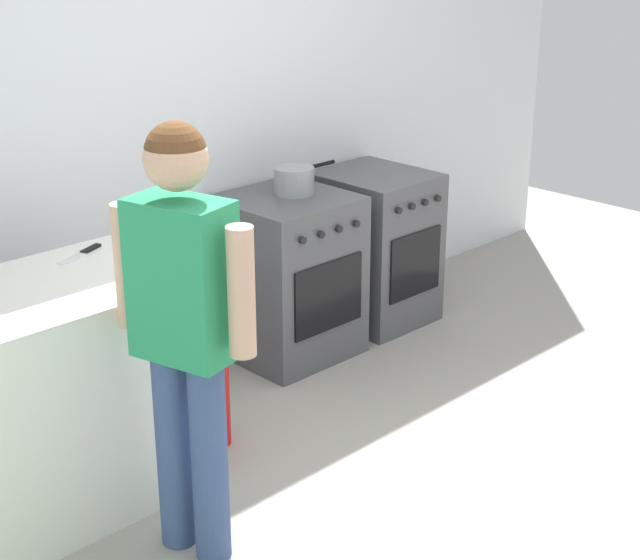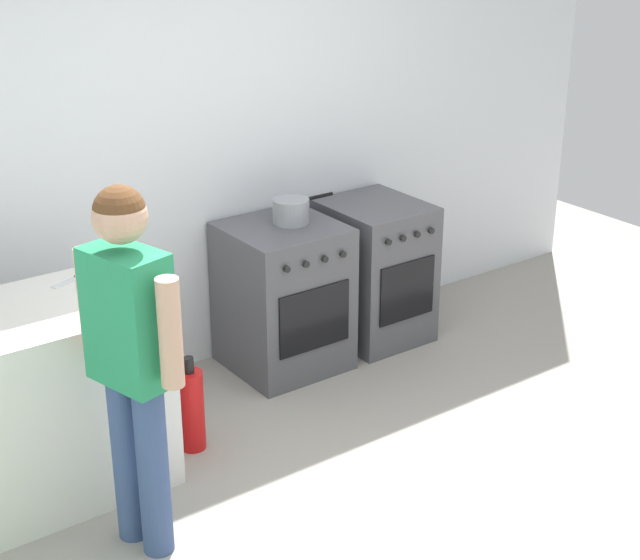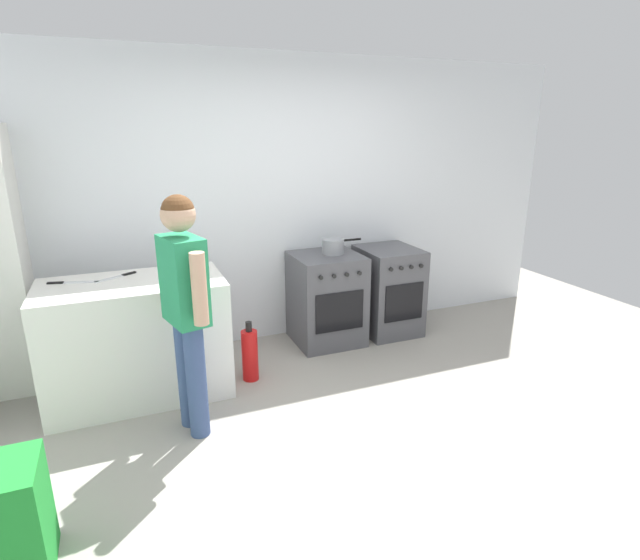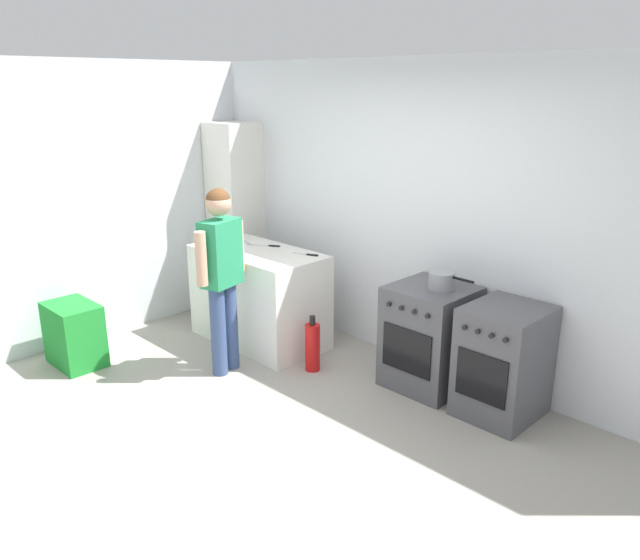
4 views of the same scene
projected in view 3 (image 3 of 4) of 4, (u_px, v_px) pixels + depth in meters
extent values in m
plane|color=gray|center=(370.00, 439.00, 3.29)|extent=(8.00, 8.00, 0.00)
cube|color=silver|center=(277.00, 202.00, 4.63)|extent=(6.00, 0.10, 2.60)
cube|color=silver|center=(137.00, 339.00, 3.73)|extent=(1.30, 0.70, 0.90)
cube|color=#4C4C51|center=(326.00, 299.00, 4.69)|extent=(0.61, 0.60, 0.85)
cube|color=black|center=(340.00, 312.00, 4.43)|extent=(0.46, 0.01, 0.36)
cylinder|color=black|center=(317.00, 260.00, 4.41)|extent=(0.20, 0.20, 0.01)
cylinder|color=black|center=(346.00, 257.00, 4.51)|extent=(0.20, 0.20, 0.01)
cylinder|color=black|center=(308.00, 254.00, 4.62)|extent=(0.20, 0.20, 0.01)
cylinder|color=black|center=(335.00, 251.00, 4.72)|extent=(0.20, 0.20, 0.01)
cylinder|color=black|center=(321.00, 278.00, 4.25)|extent=(0.04, 0.02, 0.04)
cylinder|color=black|center=(334.00, 276.00, 4.30)|extent=(0.04, 0.02, 0.04)
cylinder|color=black|center=(347.00, 275.00, 4.34)|extent=(0.04, 0.02, 0.04)
cylinder|color=black|center=(360.00, 273.00, 4.38)|extent=(0.04, 0.02, 0.04)
cube|color=#4C4C51|center=(388.00, 290.00, 4.93)|extent=(0.53, 0.60, 0.85)
cube|color=black|center=(404.00, 302.00, 4.66)|extent=(0.40, 0.01, 0.36)
cylinder|color=black|center=(385.00, 253.00, 4.65)|extent=(0.17, 0.17, 0.01)
cylinder|color=black|center=(407.00, 250.00, 4.74)|extent=(0.17, 0.17, 0.01)
cylinder|color=black|center=(373.00, 247.00, 4.87)|extent=(0.17, 0.17, 0.01)
cylinder|color=black|center=(394.00, 245.00, 4.95)|extent=(0.17, 0.17, 0.01)
cylinder|color=black|center=(391.00, 269.00, 4.50)|extent=(0.04, 0.02, 0.04)
cylinder|color=black|center=(401.00, 268.00, 4.54)|extent=(0.04, 0.02, 0.04)
cylinder|color=black|center=(411.00, 267.00, 4.57)|extent=(0.04, 0.02, 0.04)
cylinder|color=black|center=(421.00, 266.00, 4.61)|extent=(0.04, 0.02, 0.04)
cylinder|color=gray|center=(333.00, 247.00, 4.58)|extent=(0.20, 0.20, 0.14)
cylinder|color=black|center=(352.00, 240.00, 4.64)|extent=(0.18, 0.02, 0.02)
cube|color=silver|center=(180.00, 269.00, 3.90)|extent=(0.14, 0.09, 0.01)
cube|color=black|center=(194.00, 266.00, 3.98)|extent=(0.11, 0.06, 0.01)
cube|color=silver|center=(81.00, 282.00, 3.58)|extent=(0.24, 0.09, 0.01)
cube|color=black|center=(55.00, 283.00, 3.56)|extent=(0.11, 0.05, 0.01)
cube|color=silver|center=(109.00, 279.00, 3.66)|extent=(0.21, 0.14, 0.01)
cube|color=black|center=(129.00, 274.00, 3.78)|extent=(0.11, 0.08, 0.01)
cylinder|color=#384C7A|center=(197.00, 381.00, 3.23)|extent=(0.13, 0.13, 0.78)
cylinder|color=#384C7A|center=(187.00, 372.00, 3.36)|extent=(0.13, 0.13, 0.78)
cube|color=#268C59|center=(184.00, 280.00, 3.10)|extent=(0.28, 0.38, 0.55)
cylinder|color=tan|center=(199.00, 289.00, 2.91)|extent=(0.09, 0.09, 0.44)
cylinder|color=tan|center=(169.00, 271.00, 3.28)|extent=(0.09, 0.09, 0.44)
sphere|color=tan|center=(178.00, 215.00, 2.98)|extent=(0.21, 0.21, 0.21)
sphere|color=brown|center=(178.00, 211.00, 2.97)|extent=(0.20, 0.20, 0.20)
cylinder|color=red|center=(250.00, 355.00, 4.01)|extent=(0.13, 0.13, 0.42)
cylinder|color=black|center=(249.00, 327.00, 3.94)|extent=(0.05, 0.05, 0.08)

